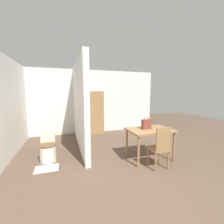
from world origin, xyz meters
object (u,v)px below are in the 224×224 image
object	(u,v)px
dining_table	(150,133)
wooden_chair	(160,147)
toilet	(48,148)
wooden_cabinet	(95,113)
handbag	(146,124)

from	to	relation	value
dining_table	wooden_chair	world-z (taller)	wooden_chair
toilet	wooden_cabinet	distance (m)	2.61
dining_table	toilet	world-z (taller)	dining_table
toilet	wooden_cabinet	bearing A→B (deg)	51.97
handbag	wooden_cabinet	bearing A→B (deg)	104.97
toilet	wooden_cabinet	xyz separation A→B (m)	(1.57, 2.01, 0.54)
dining_table	wooden_chair	bearing A→B (deg)	-96.17
wooden_chair	toilet	size ratio (longest dim) A/B	1.30
wooden_cabinet	dining_table	bearing A→B (deg)	-73.71
handbag	wooden_chair	bearing A→B (deg)	-87.48
toilet	wooden_cabinet	size ratio (longest dim) A/B	0.42
dining_table	handbag	bearing A→B (deg)	152.85
dining_table	handbag	world-z (taller)	handbag
toilet	dining_table	bearing A→B (deg)	-15.88
wooden_chair	toilet	bearing A→B (deg)	154.88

